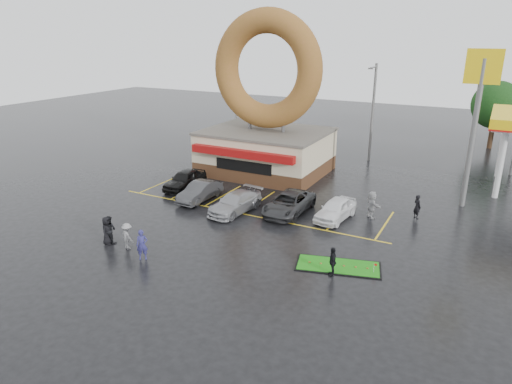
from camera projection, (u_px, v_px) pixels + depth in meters
The scene contains 20 objects.
ground at pixel (214, 232), 27.90m from camera, with size 120.00×120.00×0.00m, color black.
donut_shop at pixel (266, 121), 38.59m from camera, with size 10.20×8.70×13.50m.
shell_sign at pixel (478, 100), 29.75m from camera, with size 2.20×0.36×10.60m.
streetlight_left at pixel (236, 102), 47.38m from camera, with size 0.40×2.21×9.00m.
streetlight_mid at pixel (373, 111), 42.02m from camera, with size 0.40×2.21×9.00m.
tree_far_d at pixel (496, 105), 46.93m from camera, with size 4.90×4.90×7.00m.
car_black at pixel (185, 179), 35.52m from camera, with size 1.72×4.28×1.46m, color black.
car_dgrey at pixel (200, 191), 32.98m from camera, with size 1.43×4.10×1.35m, color #303133.
car_silver at pixel (235, 203), 30.84m from camera, with size 1.86×4.58×1.33m, color #9A9A9E.
car_grey at pixel (289, 203), 30.67m from camera, with size 2.28×4.95×1.38m, color #2D2E30.
car_white at pixel (336, 209), 29.64m from camera, with size 1.61×4.00×1.36m, color white.
person_blue at pixel (142, 245), 24.28m from camera, with size 0.61×0.40×1.68m, color navy.
person_blackjkt at pixel (109, 230), 26.20m from camera, with size 0.80×0.62×1.65m, color black.
person_hoodie at pixel (127, 236), 25.49m from camera, with size 0.99×0.57×1.53m, color gray.
person_bystander at pixel (107, 230), 26.08m from camera, with size 0.80×0.52×1.65m, color black.
person_cameraman at pixel (333, 261), 22.66m from camera, with size 0.90×0.37×1.53m, color black.
person_walker_near at pixel (372, 204), 29.83m from camera, with size 1.68×0.53×1.81m, color #9C9C9F.
person_walker_far at pixel (417, 207), 29.73m from camera, with size 0.59×0.39×1.61m, color black.
dumpster at pixel (215, 157), 42.17m from camera, with size 1.80×1.20×1.30m, color #163B1B.
putting_green at pixel (338, 266), 23.73m from camera, with size 4.71×2.96×0.55m.
Camera 1 is at (14.23, -21.38, 11.47)m, focal length 32.00 mm.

